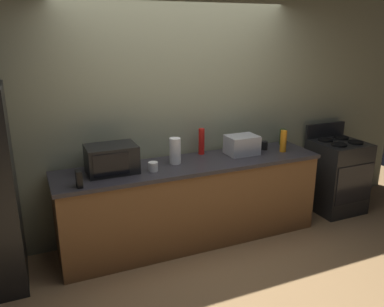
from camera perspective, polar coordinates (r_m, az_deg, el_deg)
The scene contains 13 objects.
ground_plane at distance 4.19m, azimuth 2.26°, elevation -14.71°, with size 8.00×8.00×0.00m, color #A87F51.
back_wall at distance 4.38m, azimuth -2.15°, elevation 5.84°, with size 6.40×0.10×2.70m, color gray.
counter_run at distance 4.30m, azimuth 0.00°, elevation -7.00°, with size 2.84×0.64×0.90m.
stove_range at distance 5.35m, azimuth 20.06°, elevation -2.97°, with size 0.60×0.61×1.08m.
microwave at distance 3.90m, azimuth -11.51°, elevation -0.76°, with size 0.48×0.35×0.27m.
toaster_oven at distance 4.43m, azimuth 7.20°, elevation 1.24°, with size 0.34×0.26×0.21m, color #B7BABF.
paper_towel_roll at distance 4.07m, azimuth -2.45°, elevation 0.38°, with size 0.12×0.12×0.27m, color white.
cordless_phone at distance 3.62m, azimuth -15.96°, elevation -3.50°, with size 0.05×0.11×0.15m, color black.
bottle_hot_sauce at distance 4.38m, azimuth 1.38°, elevation 1.75°, with size 0.07×0.07×0.29m, color red.
bottle_dish_soap at distance 4.59m, azimuth 13.01°, elevation 1.75°, with size 0.07×0.07×0.25m, color orange.
bottle_wine at distance 4.89m, azimuth 12.93°, elevation 2.36°, with size 0.08×0.08×0.19m, color #1E3F19.
mug_white at distance 3.89m, azimuth -5.61°, elevation -1.89°, with size 0.10×0.10×0.09m, color white.
mug_black at distance 4.65m, azimuth 10.35°, elevation 1.15°, with size 0.08×0.08×0.10m, color black.
Camera 1 is at (-1.56, -3.19, 2.22)m, focal length 37.05 mm.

